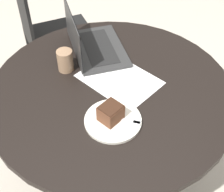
# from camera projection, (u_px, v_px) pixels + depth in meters

# --- Properties ---
(ground_plane) EXTENTS (12.00, 12.00, 0.00)m
(ground_plane) POSITION_uv_depth(u_px,v_px,m) (111.00, 176.00, 1.81)
(ground_plane) COLOR #B7AD9E
(dining_table) EXTENTS (1.03, 1.03, 0.71)m
(dining_table) POSITION_uv_depth(u_px,v_px,m) (111.00, 114.00, 1.43)
(dining_table) COLOR black
(dining_table) RESTS_ON ground_plane
(chair) EXTENTS (0.49, 0.49, 0.97)m
(chair) POSITION_uv_depth(u_px,v_px,m) (49.00, 34.00, 1.98)
(chair) COLOR black
(chair) RESTS_ON ground_plane
(paper_document) EXTENTS (0.40, 0.38, 0.00)m
(paper_document) POSITION_uv_depth(u_px,v_px,m) (119.00, 79.00, 1.34)
(paper_document) COLOR white
(paper_document) RESTS_ON dining_table
(plate) EXTENTS (0.22, 0.22, 0.01)m
(plate) POSITION_uv_depth(u_px,v_px,m) (113.00, 120.00, 1.17)
(plate) COLOR silver
(plate) RESTS_ON dining_table
(cake_slice) EXTENTS (0.10, 0.11, 0.07)m
(cake_slice) POSITION_uv_depth(u_px,v_px,m) (111.00, 113.00, 1.15)
(cake_slice) COLOR brown
(cake_slice) RESTS_ON plate
(fork) EXTENTS (0.10, 0.16, 0.00)m
(fork) POSITION_uv_depth(u_px,v_px,m) (123.00, 120.00, 1.16)
(fork) COLOR silver
(fork) RESTS_ON plate
(coffee_glass) EXTENTS (0.07, 0.07, 0.10)m
(coffee_glass) POSITION_uv_depth(u_px,v_px,m) (65.00, 60.00, 1.36)
(coffee_glass) COLOR #997556
(coffee_glass) RESTS_ON dining_table
(laptop) EXTENTS (0.36, 0.25, 0.21)m
(laptop) POSITION_uv_depth(u_px,v_px,m) (93.00, 45.00, 1.46)
(laptop) COLOR #2D2D2D
(laptop) RESTS_ON dining_table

